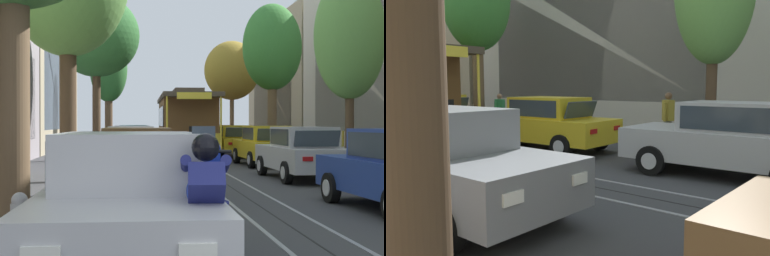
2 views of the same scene
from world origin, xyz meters
TOP-DOWN VIEW (x-y plane):
  - ground_plane at (0.00, 18.59)m, footprint 160.00×160.00m
  - trolley_track_rails at (0.00, 21.23)m, footprint 1.14×54.47m
  - building_facade_right at (9.59, 19.32)m, footprint 5.05×46.17m
  - parked_car_grey_mid_left at (-2.65, 16.21)m, footprint 2.00×4.36m
  - parked_car_silver_mid_right at (2.49, 13.62)m, footprint 2.08×4.40m
  - parked_car_yellow_fourth_right at (2.67, 19.07)m, footprint 2.07×4.39m
  - parked_car_yellow_fifth_right at (2.39, 24.85)m, footprint 2.14×4.42m
  - street_tree_kerb_right_mid at (4.28, 24.45)m, footprint 2.96×2.41m
  - pedestrian_on_left_pavement at (4.76, 23.71)m, footprint 0.55×0.41m
  - pedestrian_on_right_pavement at (5.01, 16.26)m, footprint 0.55×0.42m

SIDE VIEW (x-z plane):
  - ground_plane at x=0.00m, z-range 0.00..0.00m
  - trolley_track_rails at x=0.00m, z-range 0.00..0.01m
  - parked_car_grey_mid_left at x=-2.65m, z-range 0.01..1.59m
  - parked_car_silver_mid_right at x=2.49m, z-range 0.01..1.59m
  - parked_car_yellow_fourth_right at x=2.67m, z-range 0.01..1.59m
  - parked_car_yellow_fifth_right at x=2.39m, z-range 0.01..1.59m
  - pedestrian_on_left_pavement at x=4.76m, z-range 0.10..1.69m
  - pedestrian_on_right_pavement at x=5.01m, z-range 0.11..1.84m
  - building_facade_right at x=9.59m, z-range -0.59..10.27m
  - street_tree_kerb_right_mid at x=4.28m, z-range 1.57..9.17m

